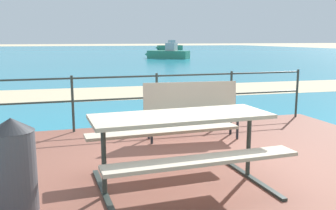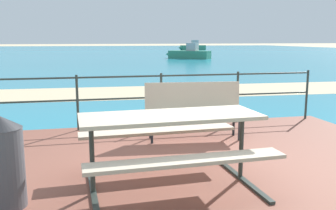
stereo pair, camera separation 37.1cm
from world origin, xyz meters
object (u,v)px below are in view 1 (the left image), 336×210
boat_near (169,47)px  trash_bin (14,166)px  picnic_table (181,131)px  boat_mid (168,54)px  park_bench (192,105)px

boat_near → trash_bin: bearing=64.5°
picnic_table → trash_bin: size_ratio=2.19×
picnic_table → boat_mid: 27.52m
boat_mid → picnic_table: bearing=111.4°
picnic_table → trash_bin: trash_bin is taller
boat_near → boat_mid: boat_near is taller
boat_mid → park_bench: bearing=112.0°
trash_bin → boat_near: size_ratio=0.21×
boat_near → boat_mid: 24.01m
trash_bin → boat_mid: (9.40, 26.55, -0.09)m
picnic_table → park_bench: bearing=64.2°
picnic_table → park_bench: park_bench is taller
picnic_table → boat_near: boat_near is taller
trash_bin → picnic_table: bearing=5.1°
park_bench → boat_near: 49.52m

